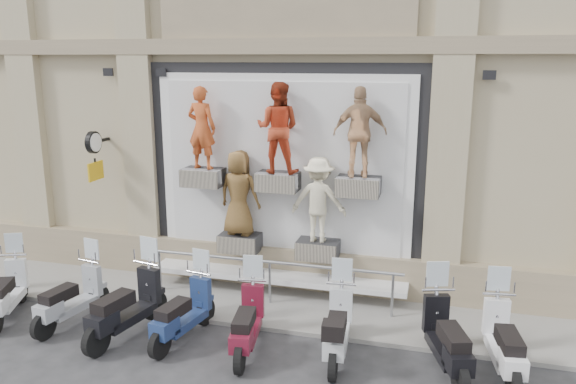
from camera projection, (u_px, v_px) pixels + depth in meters
name	position (u px, v px, depth m)	size (l,w,h in m)	color
ground	(233.00, 359.00, 8.88)	(90.00, 90.00, 0.00)	#2B2B2D
sidewalk	(271.00, 302.00, 10.84)	(16.00, 2.20, 0.08)	gray
building	(327.00, 2.00, 14.04)	(14.00, 8.60, 12.00)	tan
shop_vitrine	(284.00, 176.00, 10.87)	(5.60, 0.83, 4.30)	black
guard_rail	(270.00, 284.00, 10.64)	(5.06, 0.10, 0.93)	#9EA0A5
clock_sign_bracket	(94.00, 149.00, 11.53)	(0.10, 0.80, 1.02)	black
scooter_b	(6.00, 280.00, 10.15)	(0.51, 1.76, 1.43)	silver
scooter_c	(70.00, 286.00, 9.88)	(0.51, 1.75, 1.42)	gray
scooter_d	(125.00, 293.00, 9.40)	(0.57, 1.96, 1.59)	black
scooter_e	(183.00, 301.00, 9.30)	(0.51, 1.76, 1.43)	navy
scooter_f	(247.00, 310.00, 8.93)	(0.52, 1.77, 1.44)	#5B0F21
scooter_g	(338.00, 315.00, 8.75)	(0.52, 1.79, 1.46)	silver
scooter_h	(448.00, 325.00, 8.34)	(0.55, 1.89, 1.54)	black
scooter_i	(505.00, 329.00, 8.27)	(0.54, 1.84, 1.49)	white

